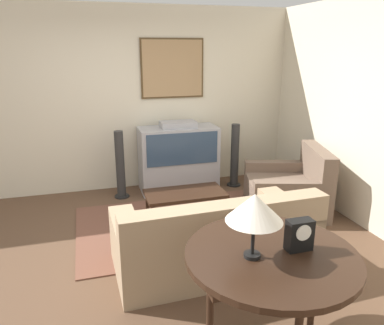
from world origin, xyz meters
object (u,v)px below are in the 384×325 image
Objects in this scene: couch at (215,241)px; console_table at (271,262)px; tv at (178,158)px; coffee_table at (185,195)px; speaker_tower_right at (235,157)px; armchair at (289,190)px; mantel_clock at (299,235)px; speaker_tower_left at (120,167)px; table_lamp at (255,208)px.

couch is 1.22m from console_table.
tv is 1.14m from coffee_table.
tv reaches higher than speaker_tower_right.
coffee_table is (-0.01, 1.08, 0.06)m from couch.
tv is at bearing 174.47° from speaker_tower_right.
coffee_table is at bearing 89.86° from console_table.
armchair is 2.59m from mantel_clock.
console_table is 3.33m from speaker_tower_left.
tv is 2.22m from couch.
armchair is 2.64m from console_table.
tv reaches higher than console_table.
coffee_table is at bearing -100.15° from tv.
mantel_clock reaches higher than speaker_tower_left.
armchair is 1.07× the size of console_table.
table_lamp reaches higher than console_table.
coffee_table is 0.85× the size of console_table.
speaker_tower_left reaches higher than coffee_table.
tv is 0.60× the size of couch.
mantel_clock is 0.22× the size of speaker_tower_left.
tv reaches higher than couch.
armchair is at bearing -43.45° from tv.
table_lamp is 3.55m from speaker_tower_right.
armchair is 1.43m from coffee_table.
armchair is 2.83m from table_lamp.
tv is at bearing 89.70° from mantel_clock.
speaker_tower_left is (-0.68, 3.25, -0.27)m from console_table.
mantel_clock is at bearing -12.86° from armchair.
tv reaches higher than armchair.
mantel_clock is 0.22× the size of speaker_tower_right.
speaker_tower_right is at bearing 74.53° from mantel_clock.
armchair is 5.74× the size of mantel_clock.
console_table is at bearing -16.57° from armchair.
speaker_tower_left is at bearing 99.25° from table_lamp.
speaker_tower_left is (-0.68, 1.03, 0.12)m from coffee_table.
couch reaches higher than coffee_table.
speaker_tower_right is at bearing -145.70° from armchair.
coffee_table is 2.25× the size of table_lamp.
table_lamp is at bearing 179.83° from mantel_clock.
tv is 1.18× the size of speaker_tower_left.
console_table is at bearing 176.58° from mantel_clock.
couch is 1.58× the size of armchair.
speaker_tower_left is at bearing 101.81° from console_table.
speaker_tower_right reaches higher than couch.
table_lamp is at bearing 80.32° from couch.
coffee_table is at bearing -75.00° from armchair.
mantel_clock is at bearing -85.33° from coffee_table.
console_table is (-0.01, -1.14, 0.45)m from couch.
couch is 1.08m from coffee_table.
speaker_tower_right is at bearing -118.58° from couch.
coffee_table is at bearing 86.04° from table_lamp.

